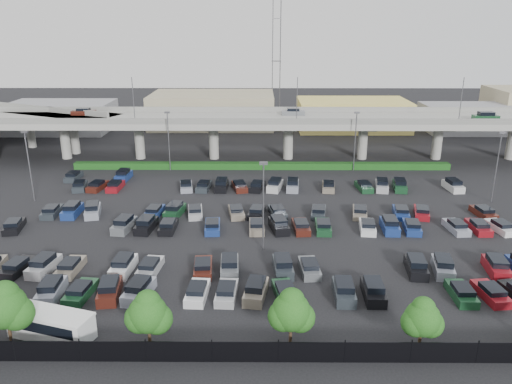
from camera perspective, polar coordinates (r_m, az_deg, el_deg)
ground at (r=64.56m, az=0.76°, el=-3.50°), size 280.00×280.00×0.00m
overpass at (r=93.40m, az=0.54°, el=7.98°), size 150.00×13.00×15.80m
on_ramp at (r=116.36m, az=-26.28°, el=8.16°), size 50.93×30.13×8.80m
hedge at (r=88.06m, az=0.65°, el=3.02°), size 66.00×1.60×1.10m
fence at (r=39.54m, az=0.96°, el=-17.82°), size 70.00×0.10×2.00m
tree_row at (r=39.29m, az=2.09°, el=-13.46°), size 65.07×3.66×5.94m
shuttle_bus at (r=45.20m, az=-22.39°, el=-13.74°), size 7.51×4.45×2.28m
parked_cars at (r=60.66m, az=0.22°, el=-4.37°), size 63.08×41.59×1.67m
light_poles at (r=64.48m, az=-2.90°, el=2.33°), size 66.90×48.38×10.30m
distant_buildings at (r=123.98m, az=6.38°, el=9.04°), size 138.00×24.00×9.00m
comm_tower at (r=134.11m, az=2.34°, el=14.98°), size 2.40×2.40×30.00m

